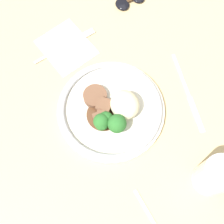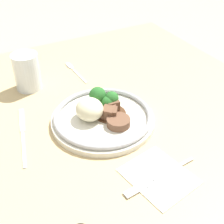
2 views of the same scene
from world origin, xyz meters
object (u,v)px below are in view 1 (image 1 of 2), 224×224
(juice_glass, at_px, (214,176))
(sunglasses, at_px, (130,1))
(knife, at_px, (189,95))
(plate, at_px, (111,110))
(fork, at_px, (71,43))

(juice_glass, height_order, sunglasses, juice_glass)
(juice_glass, distance_m, knife, 0.21)
(sunglasses, bearing_deg, plate, -38.61)
(knife, bearing_deg, juice_glass, -7.77)
(fork, relative_size, sunglasses, 2.05)
(fork, height_order, knife, fork)
(plate, xyz_separation_m, sunglasses, (-0.26, 0.20, -0.01))
(plate, distance_m, fork, 0.22)
(plate, bearing_deg, knife, 75.64)
(juice_glass, bearing_deg, knife, 158.97)
(plate, bearing_deg, sunglasses, 142.89)
(juice_glass, xyz_separation_m, sunglasses, (-0.50, 0.08, -0.04))
(plate, xyz_separation_m, juice_glass, (0.24, 0.11, 0.03))
(plate, bearing_deg, juice_glass, 25.41)
(juice_glass, distance_m, fork, 0.48)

